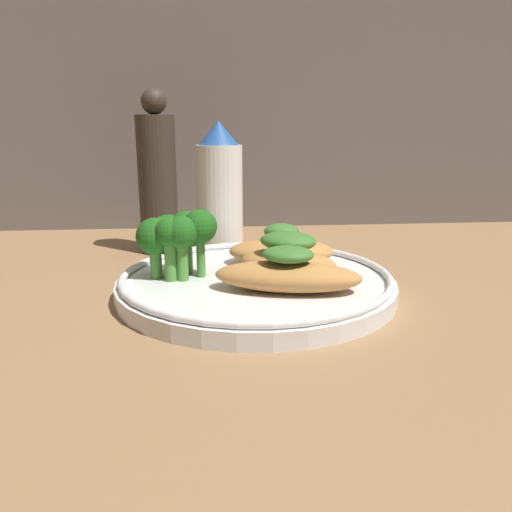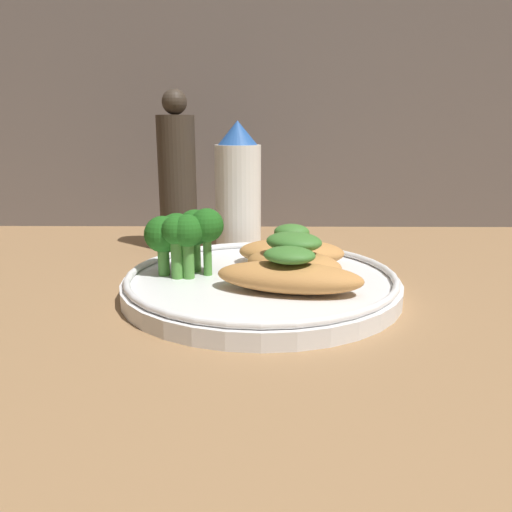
% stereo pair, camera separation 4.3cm
% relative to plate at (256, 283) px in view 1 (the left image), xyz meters
% --- Properties ---
extents(ground_plane, '(1.80, 1.80, 0.01)m').
position_rel_plate_xyz_m(ground_plane, '(0.00, 0.00, -0.01)').
color(ground_plane, '#936D47').
extents(plate, '(0.24, 0.24, 0.02)m').
position_rel_plate_xyz_m(plate, '(0.00, 0.00, 0.00)').
color(plate, white).
rests_on(plate, ground_plane).
extents(grilled_meat_front, '(0.13, 0.07, 0.04)m').
position_rel_plate_xyz_m(grilled_meat_front, '(0.02, -0.04, 0.02)').
color(grilled_meat_front, '#BC7F42').
rests_on(grilled_meat_front, plate).
extents(grilled_meat_middle, '(0.10, 0.08, 0.04)m').
position_rel_plate_xyz_m(grilled_meat_middle, '(0.03, 0.00, 0.02)').
color(grilled_meat_middle, '#BC7F42').
rests_on(grilled_meat_middle, plate).
extents(grilled_meat_back, '(0.11, 0.07, 0.04)m').
position_rel_plate_xyz_m(grilled_meat_back, '(0.03, 0.05, 0.02)').
color(grilled_meat_back, '#BC7F42').
rests_on(grilled_meat_back, plate).
extents(broccoli_bunch, '(0.07, 0.05, 0.06)m').
position_rel_plate_xyz_m(broccoli_bunch, '(-0.07, 0.01, 0.04)').
color(broccoli_bunch, '#4C8E38').
rests_on(broccoli_bunch, plate).
extents(sauce_bottle, '(0.05, 0.05, 0.15)m').
position_rel_plate_xyz_m(sauce_bottle, '(-0.03, 0.16, 0.06)').
color(sauce_bottle, white).
rests_on(sauce_bottle, ground_plane).
extents(pepper_grinder, '(0.04, 0.04, 0.18)m').
position_rel_plate_xyz_m(pepper_grinder, '(-0.10, 0.16, 0.07)').
color(pepper_grinder, '#382D23').
rests_on(pepper_grinder, ground_plane).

